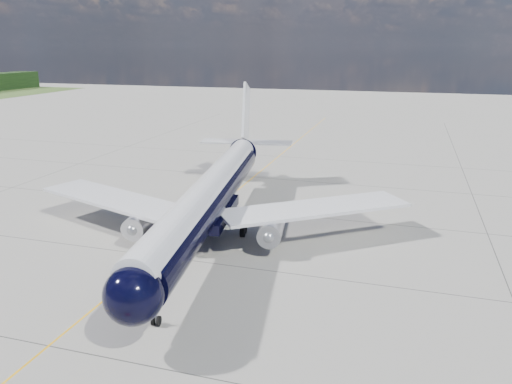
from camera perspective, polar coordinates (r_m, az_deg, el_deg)
ground at (r=64.53m, az=-2.93°, el=-0.46°), size 320.00×320.00×0.00m
taxiway_centerline at (r=60.07m, az=-4.54°, el=-1.78°), size 0.16×160.00×0.01m
main_airliner at (r=50.48m, az=-5.04°, el=-0.19°), size 39.39×48.37×14.01m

